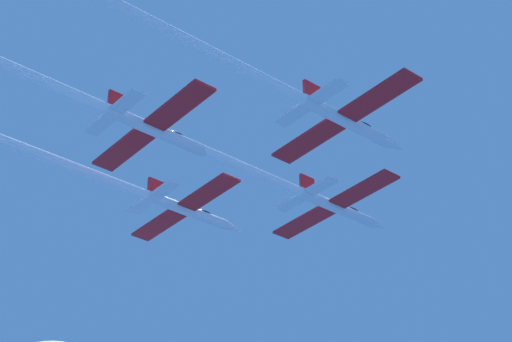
% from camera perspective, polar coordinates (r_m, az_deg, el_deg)
% --- Properties ---
extents(jet_lead, '(17.05, 54.51, 2.82)m').
position_cam_1_polar(jet_lead, '(86.04, -2.32, 0.88)').
color(jet_lead, white).
extents(jet_left_wing, '(17.05, 50.65, 2.82)m').
position_cam_1_polar(jet_left_wing, '(90.63, -11.54, 0.23)').
color(jet_left_wing, white).
extents(jet_right_wing, '(17.05, 52.03, 2.82)m').
position_cam_1_polar(jet_right_wing, '(73.21, -2.37, 7.30)').
color(jet_right_wing, white).
extents(jet_slot, '(17.05, 52.58, 2.82)m').
position_cam_1_polar(jet_slot, '(77.30, -15.57, 6.41)').
color(jet_slot, white).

